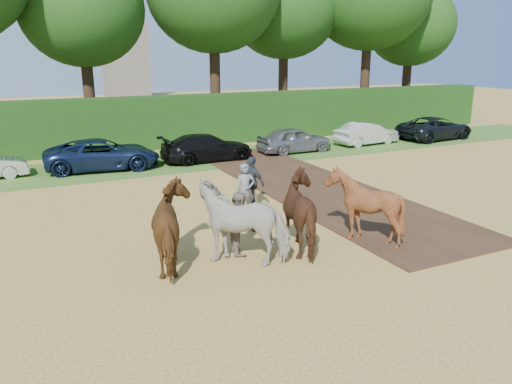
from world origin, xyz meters
The scene contains 8 objects.
ground centered at (0.00, 0.00, 0.00)m, with size 120.00×120.00×0.00m, color gold.
earth_strip centered at (1.50, 7.00, 0.03)m, with size 4.50×17.00×0.05m, color #472D1C.
grass_verge centered at (0.00, 14.00, 0.01)m, with size 50.00×5.00×0.03m, color #38601E.
hedgerow centered at (0.00, 18.50, 1.50)m, with size 46.00×1.60×3.00m, color #14380F.
spectator_near centered at (-4.09, 1.64, 0.88)m, with size 0.86×0.67×1.76m, color tan.
spectator_far centered at (-1.99, 5.26, 0.95)m, with size 1.11×0.46×1.89m, color #292E37.
plough_team centered at (-3.15, 1.26, 1.08)m, with size 7.42×5.17×2.17m.
parked_cars centered at (2.86, 13.77, 0.71)m, with size 30.69×3.40×1.48m.
Camera 1 is at (-9.36, -10.33, 5.42)m, focal length 35.00 mm.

